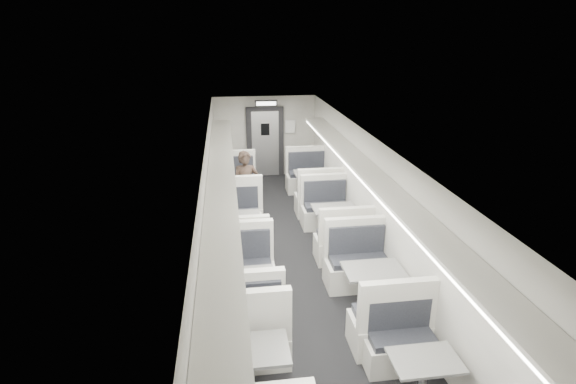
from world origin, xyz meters
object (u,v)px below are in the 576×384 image
object	(u,v)px
booth_left_b	(238,233)
booth_left_c	(244,299)
booth_right_a	(313,187)
booth_right_c	(372,290)
booth_left_d	(250,375)
vestibule_door	(265,143)
booth_right_d	(423,382)
exit_sign	(266,103)
booth_right_b	(334,224)
passenger	(246,187)
booth_left_a	(235,195)

from	to	relation	value
booth_left_b	booth_left_c	size ratio (longest dim) A/B	0.95
booth_right_a	booth_right_c	world-z (taller)	booth_right_a
booth_left_c	booth_left_d	size ratio (longest dim) A/B	1.02
booth_right_a	vestibule_door	xyz separation A→B (m)	(-1.00, 2.34, 0.63)
booth_left_b	vestibule_door	distance (m)	4.95
booth_right_c	booth_right_d	xyz separation A→B (m)	(0.00, -1.89, -0.05)
booth_left_d	booth_left_b	bearing A→B (deg)	90.00
booth_left_c	booth_right_d	distance (m)	2.76
booth_left_b	exit_sign	xyz separation A→B (m)	(1.00, 4.32, 1.89)
booth_right_b	passenger	distance (m)	2.25
booth_right_d	vestibule_door	distance (m)	9.21
booth_left_a	passenger	world-z (taller)	passenger
booth_right_b	booth_right_c	distance (m)	2.57
booth_left_c	passenger	bearing A→B (deg)	86.30
booth_left_c	passenger	world-z (taller)	passenger
booth_right_c	booth_right_d	size ratio (longest dim) A/B	1.15
booth_left_d	booth_right_d	xyz separation A→B (m)	(2.00, -0.33, -0.05)
booth_left_a	booth_right_d	distance (m)	6.70
booth_left_a	booth_left_d	world-z (taller)	booth_left_a
booth_left_a	booth_right_d	xyz separation A→B (m)	(2.00, -6.39, -0.07)
passenger	vestibule_door	xyz separation A→B (m)	(0.75, 3.33, 0.21)
booth_left_a	booth_right_b	size ratio (longest dim) A/B	1.08
booth_left_b	passenger	distance (m)	1.56
booth_left_a	exit_sign	distance (m)	3.08
booth_left_b	booth_right_c	world-z (taller)	booth_right_c
booth_left_a	booth_right_d	bearing A→B (deg)	-72.62
booth_right_a	booth_right_b	bearing A→B (deg)	-90.00
passenger	booth_right_d	bearing A→B (deg)	-74.39
booth_right_d	booth_right_c	bearing A→B (deg)	90.00
booth_left_c	booth_right_d	xyz separation A→B (m)	(2.00, -1.90, -0.06)
booth_left_a	booth_right_b	bearing A→B (deg)	-44.02
booth_right_a	booth_right_c	size ratio (longest dim) A/B	1.02
booth_left_c	booth_right_d	bearing A→B (deg)	-43.60
booth_left_b	booth_left_c	distance (m)	2.41
booth_right_b	exit_sign	xyz separation A→B (m)	(-1.00, 4.18, 1.89)
booth_right_d	booth_left_c	bearing A→B (deg)	136.40
booth_left_c	booth_right_c	distance (m)	2.00
booth_right_a	booth_left_c	bearing A→B (deg)	-112.28
booth_left_b	booth_right_d	xyz separation A→B (m)	(2.00, -4.32, -0.04)
booth_left_d	booth_right_a	xyz separation A→B (m)	(2.00, 6.46, 0.00)
booth_left_a	booth_left_b	size ratio (longest dim) A/B	1.08
passenger	exit_sign	xyz separation A→B (m)	(0.75, 2.84, 1.45)
booth_left_c	booth_left_b	bearing A→B (deg)	90.00
booth_left_a	booth_left_b	bearing A→B (deg)	-90.00
booth_right_c	booth_right_b	bearing A→B (deg)	90.00
booth_right_c	vestibule_door	bearing A→B (deg)	97.87
booth_left_a	booth_left_c	size ratio (longest dim) A/B	1.03
booth_right_c	booth_right_d	bearing A→B (deg)	-90.00
booth_left_a	booth_right_a	size ratio (longest dim) A/B	1.04
booth_left_c	booth_right_a	world-z (taller)	booth_left_c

